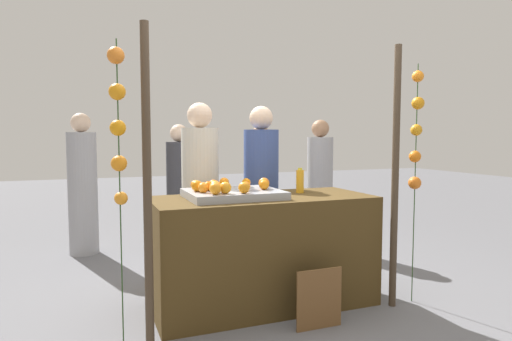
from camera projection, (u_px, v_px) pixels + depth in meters
ground_plane at (263, 304)px, 3.62m from camera, size 24.00×24.00×0.00m
stall_counter at (263, 251)px, 3.58m from camera, size 1.77×0.76×0.89m
orange_tray at (233, 194)px, 3.48m from camera, size 0.73×0.58×0.06m
orange_0 at (263, 183)px, 3.69m from camera, size 0.07×0.07×0.07m
orange_1 at (195, 185)px, 3.55m from camera, size 0.07×0.07×0.07m
orange_2 at (224, 182)px, 3.67m from camera, size 0.08×0.08×0.08m
orange_3 at (244, 188)px, 3.28m from camera, size 0.09×0.09×0.09m
orange_4 at (215, 189)px, 3.21m from camera, size 0.09×0.09×0.09m
orange_5 at (214, 185)px, 3.49m from camera, size 0.08×0.08×0.08m
orange_6 at (225, 188)px, 3.26m from camera, size 0.09×0.09×0.09m
orange_7 at (264, 185)px, 3.50m from camera, size 0.08×0.08×0.08m
orange_8 at (208, 186)px, 3.43m from camera, size 0.07×0.07×0.07m
orange_9 at (203, 188)px, 3.31m from camera, size 0.08×0.08×0.08m
orange_10 at (197, 186)px, 3.39m from camera, size 0.09×0.09×0.09m
orange_11 at (215, 187)px, 3.32m from camera, size 0.09×0.09×0.09m
orange_12 at (246, 186)px, 3.43m from camera, size 0.08×0.08×0.08m
orange_13 at (264, 183)px, 3.58m from camera, size 0.09×0.09×0.09m
orange_14 at (246, 182)px, 3.71m from camera, size 0.07×0.07×0.07m
juice_bottle at (300, 181)px, 3.78m from camera, size 0.07×0.07×0.21m
chalkboard_sign at (319, 299)px, 3.14m from camera, size 0.36×0.03×0.45m
vendor_left at (201, 202)px, 4.00m from camera, size 0.33×0.33×1.67m
vendor_right at (261, 199)px, 4.23m from camera, size 0.33×0.33×1.66m
crowd_person_0 at (261, 188)px, 5.63m from camera, size 0.30×0.30×1.51m
crowd_person_1 at (180, 193)px, 5.16m from camera, size 0.30×0.30×1.51m
crowd_person_2 at (320, 189)px, 5.40m from camera, size 0.31×0.31×1.57m
crowd_person_3 at (83, 189)px, 5.11m from camera, size 0.33×0.33×1.64m
canopy_post_left at (147, 188)px, 2.80m from camera, size 0.06×0.06×2.08m
canopy_post_right at (395, 178)px, 3.50m from camera, size 0.06×0.06×2.08m
garland_strand_left at (118, 121)px, 2.65m from camera, size 0.10×0.11×1.95m
garland_strand_right at (416, 134)px, 3.56m from camera, size 0.11×0.11×1.95m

